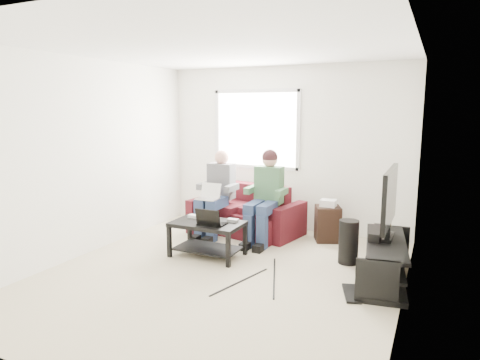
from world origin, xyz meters
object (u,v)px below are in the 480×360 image
object	(u,v)px
end_table	(328,222)
coffee_table	(207,231)
tv	(389,199)
sofa	(247,215)
tv_stand	(385,263)
subwoofer	(348,242)

from	to	relation	value
end_table	coffee_table	bearing A→B (deg)	-133.97
tv	end_table	xyz separation A→B (m)	(-0.95, 1.09, -0.65)
sofa	tv_stand	distance (m)	2.42
coffee_table	tv	distance (m)	2.32
tv_stand	subwoofer	distance (m)	0.62
sofa	coffee_table	distance (m)	1.18
coffee_table	end_table	bearing A→B (deg)	46.03
tv	subwoofer	world-z (taller)	tv
sofa	tv_stand	bearing A→B (deg)	-25.54
tv	subwoofer	xyz separation A→B (m)	(-0.48, 0.28, -0.65)
sofa	tv	xyz separation A→B (m)	(2.18, -0.94, 0.64)
subwoofer	coffee_table	bearing A→B (deg)	-163.57
tv_stand	coffee_table	bearing A→B (deg)	-176.49
coffee_table	tv_stand	distance (m)	2.24
coffee_table	tv	world-z (taller)	tv
tv	coffee_table	bearing A→B (deg)	-173.93
tv_stand	end_table	size ratio (longest dim) A/B	2.35
tv	end_table	bearing A→B (deg)	130.88
end_table	sofa	bearing A→B (deg)	-173.11
subwoofer	end_table	world-z (taller)	end_table
coffee_table	end_table	distance (m)	1.85
sofa	subwoofer	xyz separation A→B (m)	(1.70, -0.67, -0.01)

